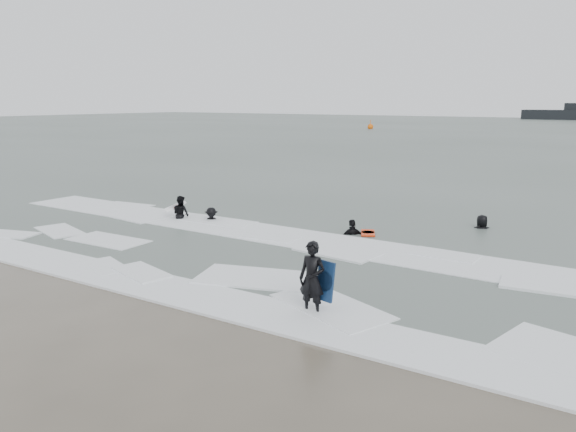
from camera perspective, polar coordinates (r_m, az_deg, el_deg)
The scene contains 10 objects.
ground at distance 15.88m, azimuth -10.05°, elevation -6.96°, with size 320.00×320.00×0.00m, color brown.
sea at distance 91.59m, azimuth 27.02°, elevation 7.35°, with size 320.00×320.00×0.00m, color #47544C.
surfer_centre at distance 13.64m, azimuth 2.42°, elevation -9.98°, with size 0.66×0.44×1.82m, color black.
surfer_wading at distance 24.40m, azimuth -10.79°, elevation -0.40°, with size 0.78×0.61×1.61m, color black.
surfer_breaker at distance 23.81m, azimuth -7.78°, elevation -0.60°, with size 0.95×0.55×1.47m, color black.
surfer_right_near at distance 21.40m, azimuth 6.57°, elevation -1.97°, with size 1.04×0.43×1.77m, color black.
surfer_right_far at distance 23.52m, azimuth 19.06°, elevation -1.30°, with size 0.85×0.55×1.74m, color black.
surf_foam at distance 18.60m, azimuth -2.21°, elevation -3.88°, with size 30.03×9.06×0.09m.
bodyboards at distance 19.61m, azimuth -0.99°, elevation -1.67°, with size 11.60×8.53×1.25m.
buoy at distance 100.20m, azimuth 8.37°, elevation 8.96°, with size 1.00×1.00×1.65m.
Camera 1 is at (10.44, -10.85, 5.04)m, focal length 35.00 mm.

